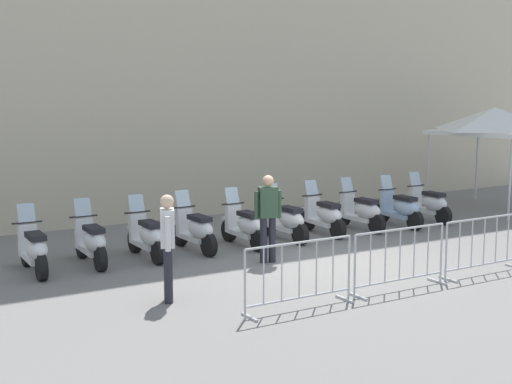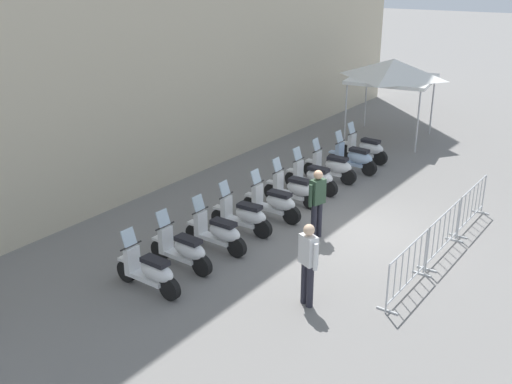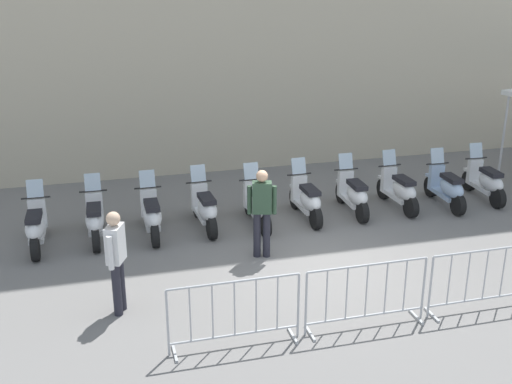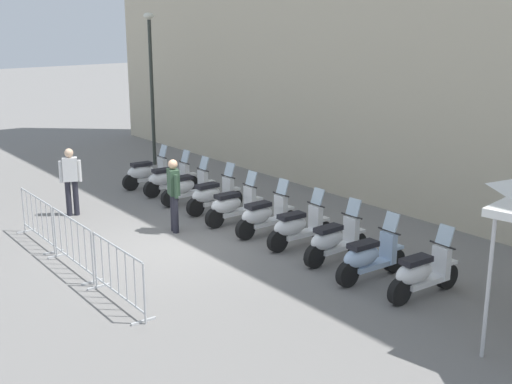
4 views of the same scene
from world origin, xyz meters
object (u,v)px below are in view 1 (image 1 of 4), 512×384
at_px(motorcycle_4, 245,226).
at_px(officer_mid_plaza, 168,241).
at_px(motorcycle_5, 286,221).
at_px(barrier_segment_1, 400,260).
at_px(officer_near_row_end, 268,213).
at_px(canopy_tent, 494,121).
at_px(motorcycle_7, 362,212).
at_px(motorcycle_6, 324,216).
at_px(barrier_segment_2, 484,246).
at_px(motorcycle_9, 429,204).
at_px(motorcycle_2, 147,237).
at_px(motorcycle_1, 92,242).
at_px(motorcycle_0, 34,250).
at_px(motorcycle_8, 400,209).
at_px(barrier_segment_0, 299,276).
at_px(motorcycle_3, 196,230).

distance_m(motorcycle_4, officer_mid_plaza, 4.21).
bearing_deg(motorcycle_5, barrier_segment_1, -107.43).
bearing_deg(officer_mid_plaza, officer_near_row_end, 16.87).
bearing_deg(barrier_segment_1, canopy_tent, 21.63).
relative_size(motorcycle_4, officer_mid_plaza, 0.99).
distance_m(motorcycle_7, officer_near_row_end, 4.04).
bearing_deg(motorcycle_6, motorcycle_5, 173.04).
bearing_deg(canopy_tent, motorcycle_5, 174.41).
bearing_deg(motorcycle_5, officer_mid_plaza, -155.10).
bearing_deg(canopy_tent, barrier_segment_2, -150.29).
bearing_deg(officer_mid_plaza, barrier_segment_2, -24.00).
bearing_deg(motorcycle_9, motorcycle_2, 170.69).
relative_size(motorcycle_2, motorcycle_7, 1.00).
bearing_deg(motorcycle_1, barrier_segment_1, -58.21).
bearing_deg(motorcycle_4, motorcycle_0, 169.71).
relative_size(motorcycle_1, barrier_segment_1, 0.88).
relative_size(motorcycle_8, barrier_segment_0, 0.88).
xyz_separation_m(motorcycle_2, motorcycle_3, (1.12, -0.11, 0.00)).
bearing_deg(motorcycle_0, barrier_segment_0, -65.15).
xyz_separation_m(motorcycle_8, barrier_segment_1, (-4.59, -3.50, 0.07)).
distance_m(barrier_segment_2, officer_mid_plaza, 5.86).
distance_m(motorcycle_5, officer_mid_plaza, 5.12).
bearing_deg(canopy_tent, barrier_segment_1, -158.37).
xyz_separation_m(motorcycle_0, officer_mid_plaza, (0.89, -3.06, 0.53)).
bearing_deg(barrier_segment_2, motorcycle_2, 128.40).
bearing_deg(motorcycle_0, motorcycle_9, -9.30).
bearing_deg(motorcycle_4, barrier_segment_1, -92.57).
relative_size(motorcycle_3, barrier_segment_2, 0.89).
distance_m(motorcycle_3, barrier_segment_0, 4.40).
distance_m(motorcycle_4, barrier_segment_0, 4.50).
xyz_separation_m(officer_mid_plaza, canopy_tent, (12.00, 1.42, 1.54)).
bearing_deg(motorcycle_2, motorcycle_3, -5.55).
distance_m(motorcycle_8, officer_near_row_end, 5.02).
bearing_deg(motorcycle_9, motorcycle_3, 170.06).
bearing_deg(motorcycle_6, barrier_segment_1, -120.92).
bearing_deg(barrier_segment_1, barrier_segment_0, 169.95).
distance_m(barrier_segment_0, officer_near_row_end, 3.07).
height_order(motorcycle_5, motorcycle_8, same).
height_order(motorcycle_2, motorcycle_3, same).
distance_m(motorcycle_1, barrier_segment_1, 5.86).
bearing_deg(barrier_segment_1, officer_near_row_end, 97.31).
bearing_deg(motorcycle_0, officer_near_row_end, -29.45).
xyz_separation_m(motorcycle_0, motorcycle_6, (6.62, -1.05, 0.00)).
xyz_separation_m(barrier_segment_2, canopy_tent, (6.66, 3.80, 2.00)).
bearing_deg(motorcycle_9, motorcycle_6, 170.07).
bearing_deg(officer_near_row_end, motorcycle_9, 5.08).
height_order(barrier_segment_0, barrier_segment_2, same).
relative_size(motorcycle_0, barrier_segment_0, 0.88).
relative_size(barrier_segment_1, canopy_tent, 0.67).
relative_size(barrier_segment_1, officer_mid_plaza, 1.12).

